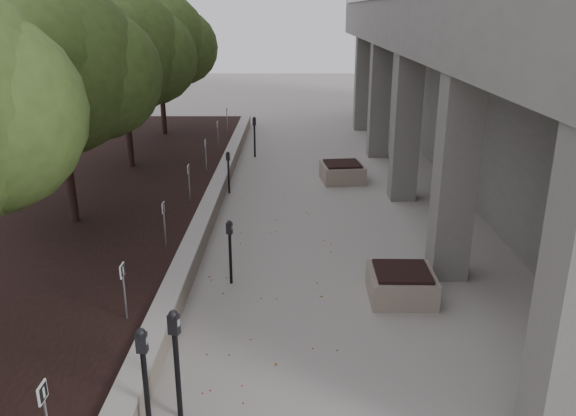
{
  "coord_description": "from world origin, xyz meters",
  "views": [
    {
      "loc": [
        0.28,
        -4.55,
        5.07
      ],
      "look_at": [
        0.2,
        7.15,
        1.02
      ],
      "focal_mm": 35.72,
      "sensor_mm": 36.0,
      "label": 1
    }
  ],
  "objects_px": {
    "parking_meter_3": "(230,252)",
    "parking_meter_5": "(255,137)",
    "parking_meter_1": "(146,383)",
    "crabapple_tree_5": "(160,64)",
    "parking_meter_2": "(177,365)",
    "planter_front": "(401,284)",
    "crabapple_tree_3": "(60,104)",
    "parking_meter_4": "(229,173)",
    "crabapple_tree_4": "(124,78)",
    "planter_back": "(342,172)"
  },
  "relations": [
    {
      "from": "crabapple_tree_4",
      "to": "parking_meter_5",
      "type": "xyz_separation_m",
      "value": [
        3.74,
        2.76,
        -2.38
      ]
    },
    {
      "from": "parking_meter_1",
      "to": "parking_meter_4",
      "type": "height_order",
      "value": "parking_meter_1"
    },
    {
      "from": "planter_back",
      "to": "parking_meter_1",
      "type": "bearing_deg",
      "value": -106.41
    },
    {
      "from": "parking_meter_1",
      "to": "parking_meter_4",
      "type": "bearing_deg",
      "value": 94.13
    },
    {
      "from": "planter_front",
      "to": "crabapple_tree_5",
      "type": "bearing_deg",
      "value": 118.75
    },
    {
      "from": "crabapple_tree_3",
      "to": "planter_front",
      "type": "distance_m",
      "value": 8.22
    },
    {
      "from": "crabapple_tree_4",
      "to": "parking_meter_5",
      "type": "height_order",
      "value": "crabapple_tree_4"
    },
    {
      "from": "crabapple_tree_3",
      "to": "parking_meter_1",
      "type": "distance_m",
      "value": 7.81
    },
    {
      "from": "crabapple_tree_3",
      "to": "parking_meter_4",
      "type": "bearing_deg",
      "value": 46.36
    },
    {
      "from": "crabapple_tree_4",
      "to": "planter_front",
      "type": "xyz_separation_m",
      "value": [
        7.12,
        -7.98,
        -2.84
      ]
    },
    {
      "from": "crabapple_tree_4",
      "to": "parking_meter_4",
      "type": "distance_m",
      "value": 4.4
    },
    {
      "from": "parking_meter_5",
      "to": "planter_back",
      "type": "relative_size",
      "value": 1.17
    },
    {
      "from": "crabapple_tree_5",
      "to": "parking_meter_4",
      "type": "distance_m",
      "value": 7.76
    },
    {
      "from": "parking_meter_2",
      "to": "parking_meter_4",
      "type": "distance_m",
      "value": 9.75
    },
    {
      "from": "parking_meter_3",
      "to": "planter_front",
      "type": "distance_m",
      "value": 3.29
    },
    {
      "from": "crabapple_tree_3",
      "to": "crabapple_tree_4",
      "type": "bearing_deg",
      "value": 90.0
    },
    {
      "from": "parking_meter_5",
      "to": "parking_meter_1",
      "type": "bearing_deg",
      "value": -89.54
    },
    {
      "from": "planter_back",
      "to": "parking_meter_2",
      "type": "bearing_deg",
      "value": -105.37
    },
    {
      "from": "parking_meter_1",
      "to": "planter_back",
      "type": "xyz_separation_m",
      "value": [
        3.35,
        11.38,
        -0.47
      ]
    },
    {
      "from": "parking_meter_2",
      "to": "parking_meter_5",
      "type": "relative_size",
      "value": 1.07
    },
    {
      "from": "planter_front",
      "to": "parking_meter_5",
      "type": "bearing_deg",
      "value": 107.48
    },
    {
      "from": "parking_meter_1",
      "to": "planter_back",
      "type": "relative_size",
      "value": 1.21
    },
    {
      "from": "crabapple_tree_4",
      "to": "parking_meter_4",
      "type": "height_order",
      "value": "crabapple_tree_4"
    },
    {
      "from": "parking_meter_2",
      "to": "parking_meter_5",
      "type": "xyz_separation_m",
      "value": [
        0.11,
        14.1,
        -0.05
      ]
    },
    {
      "from": "crabapple_tree_4",
      "to": "parking_meter_3",
      "type": "height_order",
      "value": "crabapple_tree_4"
    },
    {
      "from": "crabapple_tree_5",
      "to": "parking_meter_3",
      "type": "xyz_separation_m",
      "value": [
        3.9,
        -12.43,
        -2.46
      ]
    },
    {
      "from": "parking_meter_3",
      "to": "planter_back",
      "type": "height_order",
      "value": "parking_meter_3"
    },
    {
      "from": "crabapple_tree_3",
      "to": "planter_back",
      "type": "bearing_deg",
      "value": 35.24
    },
    {
      "from": "crabapple_tree_4",
      "to": "planter_back",
      "type": "xyz_separation_m",
      "value": [
        6.66,
        -0.3,
        -2.83
      ]
    },
    {
      "from": "parking_meter_4",
      "to": "planter_back",
      "type": "height_order",
      "value": "parking_meter_4"
    },
    {
      "from": "crabapple_tree_5",
      "to": "parking_meter_5",
      "type": "height_order",
      "value": "crabapple_tree_5"
    },
    {
      "from": "parking_meter_2",
      "to": "parking_meter_5",
      "type": "bearing_deg",
      "value": 106.34
    },
    {
      "from": "crabapple_tree_5",
      "to": "parking_meter_3",
      "type": "relative_size",
      "value": 4.15
    },
    {
      "from": "parking_meter_2",
      "to": "parking_meter_3",
      "type": "xyz_separation_m",
      "value": [
        0.28,
        3.91,
        -0.14
      ]
    },
    {
      "from": "crabapple_tree_3",
      "to": "parking_meter_4",
      "type": "relative_size",
      "value": 4.36
    },
    {
      "from": "crabapple_tree_5",
      "to": "parking_meter_2",
      "type": "bearing_deg",
      "value": -77.5
    },
    {
      "from": "parking_meter_2",
      "to": "parking_meter_4",
      "type": "xyz_separation_m",
      "value": [
        -0.37,
        9.74,
        -0.17
      ]
    },
    {
      "from": "crabapple_tree_5",
      "to": "parking_meter_5",
      "type": "distance_m",
      "value": 4.96
    },
    {
      "from": "planter_front",
      "to": "planter_back",
      "type": "distance_m",
      "value": 7.69
    },
    {
      "from": "parking_meter_3",
      "to": "parking_meter_5",
      "type": "distance_m",
      "value": 10.19
    },
    {
      "from": "crabapple_tree_5",
      "to": "planter_front",
      "type": "relative_size",
      "value": 4.58
    },
    {
      "from": "parking_meter_1",
      "to": "parking_meter_5",
      "type": "bearing_deg",
      "value": 92.11
    },
    {
      "from": "crabapple_tree_3",
      "to": "planter_back",
      "type": "height_order",
      "value": "crabapple_tree_3"
    },
    {
      "from": "parking_meter_1",
      "to": "crabapple_tree_3",
      "type": "bearing_deg",
      "value": 120.15
    },
    {
      "from": "parking_meter_4",
      "to": "planter_front",
      "type": "distance_m",
      "value": 7.48
    },
    {
      "from": "planter_front",
      "to": "parking_meter_3",
      "type": "bearing_deg",
      "value": 170.24
    },
    {
      "from": "crabapple_tree_5",
      "to": "planter_front",
      "type": "bearing_deg",
      "value": -61.25
    },
    {
      "from": "crabapple_tree_4",
      "to": "parking_meter_4",
      "type": "bearing_deg",
      "value": -26.1
    },
    {
      "from": "parking_meter_1",
      "to": "parking_meter_3",
      "type": "xyz_separation_m",
      "value": [
        0.59,
        4.25,
        -0.11
      ]
    },
    {
      "from": "parking_meter_2",
      "to": "parking_meter_3",
      "type": "relative_size",
      "value": 1.21
    }
  ]
}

